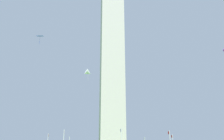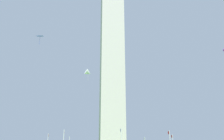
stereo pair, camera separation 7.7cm
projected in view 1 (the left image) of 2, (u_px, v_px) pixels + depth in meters
obelisk_monument at (112, 55)px, 73.74m from camera, size 6.67×6.67×60.67m
kite_blue_diamond at (40, 36)px, 54.90m from camera, size 1.54×1.60×2.22m
kite_white_delta at (88, 73)px, 56.48m from camera, size 1.82×2.03×2.75m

